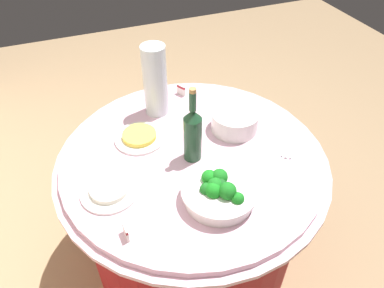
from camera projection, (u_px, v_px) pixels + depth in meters
The scene contains 11 objects.
ground_plane at pixel (192, 250), 2.03m from camera, with size 6.00×6.00×0.00m, color #9E7F5B.
buffet_table at pixel (192, 207), 1.78m from camera, with size 1.16×1.16×0.74m.
broccoli_bowl at pixel (218, 192), 1.32m from camera, with size 0.28×0.28×0.12m.
plate_stack at pixel (235, 121), 1.63m from camera, with size 0.21×0.21×0.09m.
wine_bottle at pixel (193, 133), 1.44m from camera, with size 0.07×0.07×0.34m.
decorative_fruit_vase at pixel (155, 84), 1.66m from camera, with size 0.11×0.11×0.34m.
serving_tongs at pixel (289, 147), 1.56m from camera, with size 0.15×0.14×0.01m.
food_plate_rice at pixel (110, 190), 1.37m from camera, with size 0.22×0.22×0.03m.
food_plate_fried_egg at pixel (140, 137), 1.60m from camera, with size 0.22×0.22×0.03m.
label_placard_front at pixel (181, 90), 1.85m from camera, with size 0.05×0.03×0.05m.
label_placard_mid at pixel (126, 231), 1.21m from camera, with size 0.05×0.01×0.05m.
Camera 1 is at (-1.05, 0.41, 1.79)m, focal length 34.09 mm.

